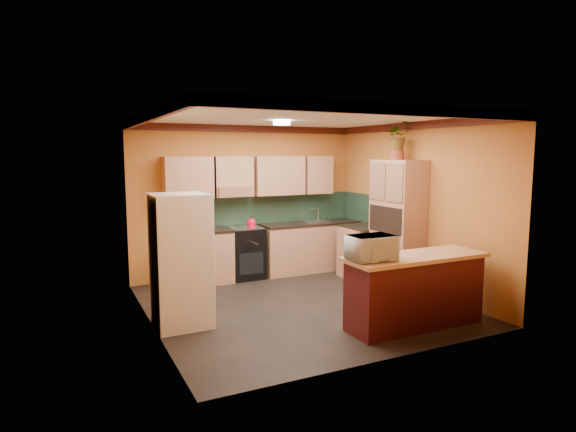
% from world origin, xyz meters
% --- Properties ---
extents(room_shell, '(4.24, 4.24, 2.72)m').
position_xyz_m(room_shell, '(0.02, 0.28, 2.09)').
color(room_shell, black).
rests_on(room_shell, ground).
extents(base_cabinets_back, '(3.65, 0.60, 0.88)m').
position_xyz_m(base_cabinets_back, '(0.47, 1.80, 0.44)').
color(base_cabinets_back, tan).
rests_on(base_cabinets_back, ground).
extents(countertop_back, '(3.65, 0.62, 0.04)m').
position_xyz_m(countertop_back, '(0.47, 1.80, 0.90)').
color(countertop_back, black).
rests_on(countertop_back, base_cabinets_back).
extents(stove, '(0.58, 0.58, 0.91)m').
position_xyz_m(stove, '(-0.16, 1.80, 0.46)').
color(stove, black).
rests_on(stove, ground).
extents(kettle, '(0.22, 0.22, 0.18)m').
position_xyz_m(kettle, '(-0.06, 1.75, 1.00)').
color(kettle, red).
rests_on(kettle, stove).
extents(sink, '(0.48, 0.40, 0.03)m').
position_xyz_m(sink, '(1.24, 1.80, 0.94)').
color(sink, silver).
rests_on(sink, countertop_back).
extents(base_cabinets_right, '(0.60, 0.80, 0.88)m').
position_xyz_m(base_cabinets_right, '(1.80, 0.95, 0.44)').
color(base_cabinets_right, tan).
rests_on(base_cabinets_right, ground).
extents(countertop_right, '(0.62, 0.80, 0.04)m').
position_xyz_m(countertop_right, '(1.80, 0.95, 0.90)').
color(countertop_right, black).
rests_on(countertop_right, base_cabinets_right).
extents(fridge, '(0.68, 0.66, 1.70)m').
position_xyz_m(fridge, '(-1.75, -0.10, 0.85)').
color(fridge, white).
rests_on(fridge, ground).
extents(pantry, '(0.48, 0.90, 2.10)m').
position_xyz_m(pantry, '(1.85, 0.12, 1.05)').
color(pantry, tan).
rests_on(pantry, ground).
extents(fern_pot, '(0.22, 0.22, 0.16)m').
position_xyz_m(fern_pot, '(1.85, 0.17, 2.18)').
color(fern_pot, brown).
rests_on(fern_pot, pantry).
extents(fern, '(0.46, 0.41, 0.46)m').
position_xyz_m(fern, '(1.85, 0.17, 2.49)').
color(fern, tan).
rests_on(fern, fern_pot).
extents(breakfast_bar, '(1.80, 0.55, 0.88)m').
position_xyz_m(breakfast_bar, '(0.91, -1.43, 0.44)').
color(breakfast_bar, '#481210').
rests_on(breakfast_bar, ground).
extents(bar_top, '(1.90, 0.65, 0.05)m').
position_xyz_m(bar_top, '(0.91, -1.43, 0.91)').
color(bar_top, tan).
rests_on(bar_top, breakfast_bar).
extents(microwave, '(0.55, 0.37, 0.30)m').
position_xyz_m(microwave, '(0.22, -1.43, 1.08)').
color(microwave, white).
rests_on(microwave, bar_top).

